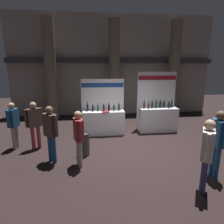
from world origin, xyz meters
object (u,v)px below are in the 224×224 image
exhibitor_booth_0 (103,120)px  visitor_7 (51,130)px  trash_bin (84,144)px  exhibitor_booth_1 (157,117)px  visitor_5 (34,121)px  visitor_3 (218,138)px  visitor_6 (207,150)px  visitor_4 (13,122)px  visitor_2 (79,134)px

exhibitor_booth_0 → visitor_7: exhibitor_booth_0 is taller
trash_bin → visitor_7: (-0.91, -0.36, 0.63)m
exhibitor_booth_1 → visitor_5: size_ratio=1.56×
exhibitor_booth_0 → exhibitor_booth_1: bearing=2.5°
visitor_3 → visitor_6: 0.82m
visitor_4 → visitor_6: bearing=-106.8°
visitor_6 → visitor_7: visitor_7 is taller
visitor_3 → visitor_4: 6.10m
visitor_5 → visitor_6: (4.30, -2.78, 0.04)m
exhibitor_booth_0 → visitor_6: 4.51m
visitor_3 → visitor_7: 4.36m
exhibitor_booth_0 → visitor_6: size_ratio=1.34×
trash_bin → visitor_4: size_ratio=0.45×
trash_bin → visitor_7: visitor_7 is taller
visitor_4 → visitor_2: bearing=-109.8°
exhibitor_booth_1 → visitor_3: (0.21, -3.62, 0.39)m
visitor_2 → visitor_5: (-1.53, 1.35, 0.03)m
visitor_5 → visitor_7: (0.73, -1.05, 0.04)m
visitor_2 → visitor_4: bearing=41.1°
trash_bin → visitor_7: bearing=-158.1°
exhibitor_booth_1 → visitor_3: bearing=-86.6°
exhibitor_booth_1 → visitor_4: 5.57m
exhibitor_booth_1 → exhibitor_booth_0: bearing=-177.5°
visitor_5 → visitor_7: visitor_7 is taller
visitor_7 → visitor_6: bearing=-161.7°
exhibitor_booth_0 → exhibitor_booth_1: size_ratio=0.89×
visitor_2 → visitor_3: size_ratio=0.92×
visitor_3 → exhibitor_booth_0: bearing=-143.6°
visitor_3 → visitor_4: (-5.63, 2.35, -0.09)m
exhibitor_booth_1 → visitor_4: size_ratio=1.58×
visitor_4 → visitor_7: visitor_7 is taller
exhibitor_booth_1 → visitor_6: exhibitor_booth_1 is taller
exhibitor_booth_1 → visitor_7: size_ratio=1.50×
exhibitor_booth_0 → visitor_2: bearing=-107.7°
exhibitor_booth_0 → visitor_4: size_ratio=1.41×
visitor_4 → visitor_7: (1.44, -1.15, 0.06)m
exhibitor_booth_1 → trash_bin: exhibitor_booth_1 is taller
exhibitor_booth_1 → visitor_7: 4.67m
exhibitor_booth_0 → trash_bin: 2.09m
visitor_2 → visitor_5: size_ratio=0.98×
visitor_2 → visitor_7: 0.85m
trash_bin → visitor_3: size_ratio=0.42×
exhibitor_booth_1 → visitor_4: (-5.41, -1.27, 0.30)m
visitor_6 → visitor_7: 3.97m
exhibitor_booth_1 → visitor_3: 3.65m
visitor_3 → visitor_5: size_ratio=1.06×
visitor_4 → visitor_5: 0.71m
exhibitor_booth_1 → visitor_2: 4.19m
visitor_2 → visitor_4: visitor_4 is taller
exhibitor_booth_0 → visitor_5: size_ratio=1.39×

